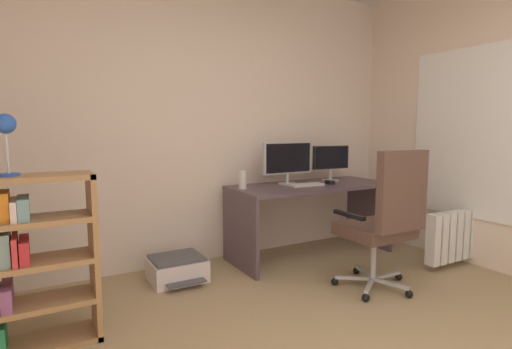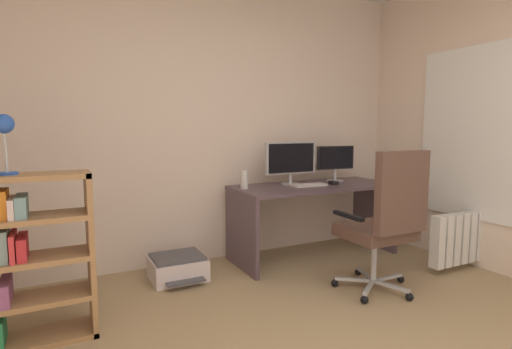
{
  "view_description": "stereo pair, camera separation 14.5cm",
  "coord_description": "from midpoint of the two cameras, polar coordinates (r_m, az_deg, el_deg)",
  "views": [
    {
      "loc": [
        -1.36,
        -1.06,
        1.28
      ],
      "look_at": [
        0.24,
        1.77,
        0.9
      ],
      "focal_mm": 27.95,
      "sensor_mm": 36.0,
      "label": 1
    },
    {
      "loc": [
        -1.23,
        -1.13,
        1.28
      ],
      "look_at": [
        0.24,
        1.77,
        0.9
      ],
      "focal_mm": 27.95,
      "sensor_mm": 36.0,
      "label": 2
    }
  ],
  "objects": [
    {
      "name": "desk",
      "position": [
        4.0,
        6.84,
        -3.97
      ],
      "size": [
        1.63,
        0.68,
        0.73
      ],
      "color": "#54424B",
      "rests_on": "ground"
    },
    {
      "name": "keyboard",
      "position": [
        3.86,
        6.14,
        -1.47
      ],
      "size": [
        0.35,
        0.15,
        0.02
      ],
      "primitive_type": "cube",
      "rotation": [
        0.0,
        0.0,
        -0.06
      ],
      "color": "silver",
      "rests_on": "desk"
    },
    {
      "name": "monitor_secondary",
      "position": [
        4.25,
        9.71,
        2.11
      ],
      "size": [
        0.43,
        0.18,
        0.37
      ],
      "color": "#B2B5B7",
      "rests_on": "desk"
    },
    {
      "name": "bookshelf",
      "position": [
        2.71,
        -32.36,
        -10.73
      ],
      "size": [
        0.71,
        0.28,
        1.02
      ],
      "color": "#A17448",
      "rests_on": "ground"
    },
    {
      "name": "office_chair",
      "position": [
        3.21,
        16.79,
        -5.89
      ],
      "size": [
        0.62,
        0.63,
        1.12
      ],
      "color": "#B7BABC",
      "rests_on": "ground"
    },
    {
      "name": "window_frame",
      "position": [
        4.17,
        27.9,
        5.24
      ],
      "size": [
        0.02,
        1.25,
        1.58
      ],
      "primitive_type": "cube",
      "color": "white"
    },
    {
      "name": "monitor_main",
      "position": [
        3.92,
        3.5,
        2.16
      ],
      "size": [
        0.55,
        0.18,
        0.42
      ],
      "color": "#B2B5B7",
      "rests_on": "desk"
    },
    {
      "name": "desk_lamp",
      "position": [
        2.6,
        -33.58,
        5.22
      ],
      "size": [
        0.11,
        0.11,
        0.34
      ],
      "color": "blue",
      "rests_on": "bookshelf"
    },
    {
      "name": "computer_mouse",
      "position": [
        4.01,
        9.52,
        -1.11
      ],
      "size": [
        0.07,
        0.11,
        0.03
      ],
      "primitive_type": "cube",
      "rotation": [
        0.0,
        0.0,
        -0.14
      ],
      "color": "black",
      "rests_on": "desk"
    },
    {
      "name": "radiator",
      "position": [
        4.21,
        26.55,
        -7.64
      ],
      "size": [
        0.92,
        0.1,
        0.46
      ],
      "color": "white",
      "rests_on": "ground"
    },
    {
      "name": "desktop_speaker",
      "position": [
        3.64,
        -3.08,
        -0.75
      ],
      "size": [
        0.07,
        0.07,
        0.17
      ],
      "primitive_type": "cylinder",
      "color": "silver",
      "rests_on": "desk"
    },
    {
      "name": "wall_back",
      "position": [
        3.84,
        -9.88,
        7.66
      ],
      "size": [
        4.44,
        0.1,
        2.7
      ],
      "primitive_type": "cube",
      "color": "beige",
      "rests_on": "ground"
    },
    {
      "name": "window_pane",
      "position": [
        4.17,
        27.95,
        5.23
      ],
      "size": [
        0.01,
        1.17,
        1.5
      ],
      "primitive_type": "cube",
      "color": "white"
    },
    {
      "name": "printer",
      "position": [
        3.53,
        -12.43,
        -13.01
      ],
      "size": [
        0.45,
        0.47,
        0.2
      ],
      "color": "silver",
      "rests_on": "ground"
    }
  ]
}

